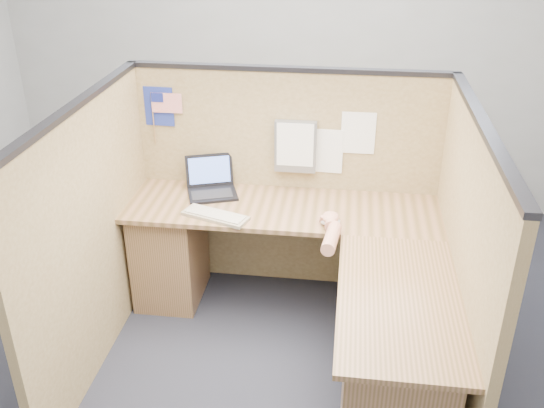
# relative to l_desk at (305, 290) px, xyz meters

# --- Properties ---
(floor) EXTENTS (5.00, 5.00, 0.00)m
(floor) POSITION_rel_l_desk_xyz_m (-0.18, -0.29, -0.39)
(floor) COLOR black
(floor) RESTS_ON ground
(wall_back) EXTENTS (5.00, 0.00, 5.00)m
(wall_back) POSITION_rel_l_desk_xyz_m (-0.18, 1.96, 1.01)
(wall_back) COLOR gray
(wall_back) RESTS_ON floor
(cubicle_partitions) EXTENTS (2.06, 1.83, 1.53)m
(cubicle_partitions) POSITION_rel_l_desk_xyz_m (-0.18, 0.14, 0.38)
(cubicle_partitions) COLOR olive
(cubicle_partitions) RESTS_ON floor
(l_desk) EXTENTS (1.95, 1.75, 0.73)m
(l_desk) POSITION_rel_l_desk_xyz_m (0.00, 0.00, 0.00)
(l_desk) COLOR brown
(l_desk) RESTS_ON floor
(laptop) EXTENTS (0.37, 0.39, 0.22)m
(laptop) POSITION_rel_l_desk_xyz_m (-0.65, 0.55, 0.39)
(laptop) COLOR black
(laptop) RESTS_ON l_desk
(keyboard) EXTENTS (0.43, 0.26, 0.03)m
(keyboard) POSITION_rel_l_desk_xyz_m (-0.57, 0.20, 0.35)
(keyboard) COLOR gray
(keyboard) RESTS_ON l_desk
(mouse) EXTENTS (0.13, 0.09, 0.05)m
(mouse) POSITION_rel_l_desk_xyz_m (0.12, 0.20, 0.36)
(mouse) COLOR silver
(mouse) RESTS_ON l_desk
(hand_forearm) EXTENTS (0.12, 0.42, 0.09)m
(hand_forearm) POSITION_rel_l_desk_xyz_m (0.13, 0.05, 0.38)
(hand_forearm) COLOR tan
(hand_forearm) RESTS_ON l_desk
(blue_poster) EXTENTS (0.19, 0.01, 0.26)m
(blue_poster) POSITION_rel_l_desk_xyz_m (-1.02, 0.68, 0.86)
(blue_poster) COLOR navy
(blue_poster) RESTS_ON cubicle_partitions
(american_flag) EXTENTS (0.20, 0.01, 0.35)m
(american_flag) POSITION_rel_l_desk_xyz_m (-0.99, 0.67, 0.87)
(american_flag) COLOR olive
(american_flag) RESTS_ON cubicle_partitions
(file_holder) EXTENTS (0.27, 0.05, 0.34)m
(file_holder) POSITION_rel_l_desk_xyz_m (-0.13, 0.66, 0.64)
(file_holder) COLOR slate
(file_holder) RESTS_ON cubicle_partitions
(paper_left) EXTENTS (0.21, 0.00, 0.27)m
(paper_left) POSITION_rel_l_desk_xyz_m (0.26, 0.68, 0.74)
(paper_left) COLOR white
(paper_left) RESTS_ON cubicle_partitions
(paper_right) EXTENTS (0.23, 0.01, 0.29)m
(paper_right) POSITION_rel_l_desk_xyz_m (0.05, 0.68, 0.61)
(paper_right) COLOR white
(paper_right) RESTS_ON cubicle_partitions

